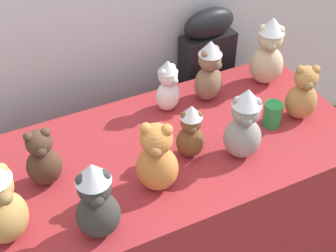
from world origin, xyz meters
The scene contains 13 objects.
display_table centered at (0.00, 0.25, 0.38)m, with size 1.60×0.77×0.75m, color maroon.
instrument_case centered at (0.47, 0.77, 0.52)m, with size 0.29×0.14×1.04m.
teddy_bear_cocoa centered at (-0.50, 0.28, 0.87)m, with size 0.14×0.12×0.26m.
teddy_bear_snow centered at (0.11, 0.49, 0.88)m, with size 0.14×0.13×0.26m.
teddy_bear_caramel centered at (0.61, 0.18, 0.88)m, with size 0.17×0.16×0.27m.
teddy_bear_mocha centered at (0.31, 0.48, 0.90)m, with size 0.17×0.15×0.30m.
teddy_bear_ash centered at (0.25, 0.09, 0.92)m, with size 0.19×0.18×0.33m.
teddy_bear_chestnut centered at (0.06, 0.18, 0.88)m, with size 0.14×0.13×0.25m.
teddy_bear_ginger centered at (-0.13, 0.08, 0.90)m, with size 0.20×0.20×0.31m.
teddy_bear_sand centered at (0.62, 0.47, 0.92)m, with size 0.20×0.20×0.35m.
teddy_bear_honey centered at (-0.68, 0.09, 0.93)m, with size 0.20×0.19×0.36m.
teddy_bear_charcoal centered at (-0.39, -0.03, 0.92)m, with size 0.17×0.15×0.33m.
party_cup_green centered at (0.47, 0.19, 0.81)m, with size 0.08×0.08×0.11m, color #238C3D.
Camera 1 is at (-0.63, -1.05, 2.12)m, focal length 51.55 mm.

